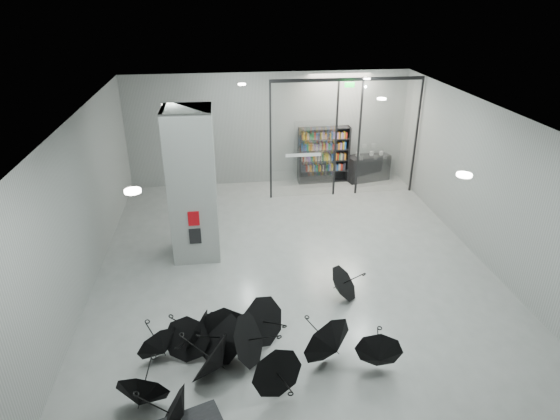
{
  "coord_description": "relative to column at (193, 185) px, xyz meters",
  "views": [
    {
      "loc": [
        -1.71,
        -9.43,
        6.6
      ],
      "look_at": [
        -0.3,
        1.5,
        1.4
      ],
      "focal_mm": 30.35,
      "sensor_mm": 36.0,
      "label": 1
    }
  ],
  "objects": [
    {
      "name": "info_panel",
      "position": [
        0.0,
        -0.62,
        -1.15
      ],
      "size": [
        0.3,
        0.03,
        0.42
      ],
      "primitive_type": "cube",
      "color": "black",
      "rests_on": "column"
    },
    {
      "name": "column",
      "position": [
        0.0,
        0.0,
        0.0
      ],
      "size": [
        1.2,
        1.2,
        4.0
      ],
      "primitive_type": "cube",
      "color": "slate",
      "rests_on": "ground"
    },
    {
      "name": "glass_partition",
      "position": [
        4.89,
        3.5,
        0.18
      ],
      "size": [
        5.06,
        0.08,
        4.0
      ],
      "color": "silver",
      "rests_on": "ground"
    },
    {
      "name": "room",
      "position": [
        2.5,
        -2.0,
        0.84
      ],
      "size": [
        14.0,
        14.02,
        4.01
      ],
      "color": "gray",
      "rests_on": "ground"
    },
    {
      "name": "fire_cabinet",
      "position": [
        0.0,
        -0.62,
        -0.65
      ],
      "size": [
        0.28,
        0.04,
        0.38
      ],
      "primitive_type": "cube",
      "color": "#A50A07",
      "rests_on": "column"
    },
    {
      "name": "shop_counter",
      "position": [
        6.19,
        4.72,
        -1.52
      ],
      "size": [
        1.68,
        0.96,
        0.95
      ],
      "primitive_type": "cube",
      "rotation": [
        0.0,
        0.0,
        0.22
      ],
      "color": "black",
      "rests_on": "ground"
    },
    {
      "name": "bookshelf",
      "position": [
        4.49,
        4.75,
        -0.97
      ],
      "size": [
        1.89,
        0.44,
        2.06
      ],
      "primitive_type": null,
      "rotation": [
        0.0,
        0.0,
        0.04
      ],
      "color": "black",
      "rests_on": "ground"
    },
    {
      "name": "exit_sign",
      "position": [
        4.9,
        3.3,
        1.82
      ],
      "size": [
        0.3,
        0.06,
        0.15
      ],
      "primitive_type": "cube",
      "color": "#0CE533",
      "rests_on": "room"
    },
    {
      "name": "umbrella_cluster",
      "position": [
        1.0,
        -4.4,
        -1.69
      ],
      "size": [
        5.33,
        4.67,
        1.29
      ],
      "color": "black",
      "rests_on": "ground"
    }
  ]
}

